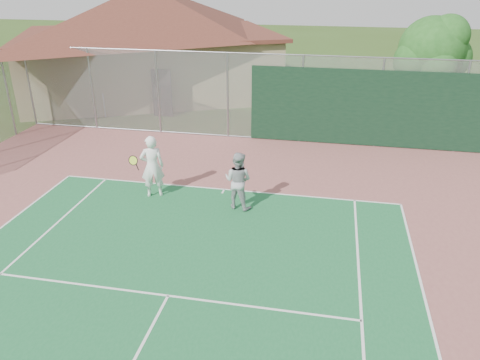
% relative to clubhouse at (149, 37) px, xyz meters
% --- Properties ---
extents(back_fence, '(20.08, 0.11, 3.53)m').
position_rel_clubhouse_xyz_m(back_fence, '(8.97, -6.70, -1.43)').
color(back_fence, gray).
rests_on(back_fence, ground).
extents(clubhouse, '(16.77, 14.45, 6.10)m').
position_rel_clubhouse_xyz_m(clubhouse, '(0.00, 0.00, 0.00)').
color(clubhouse, tan).
rests_on(clubhouse, ground).
extents(bleachers, '(3.75, 2.97, 1.14)m').
position_rel_clubhouse_xyz_m(bleachers, '(-2.40, -4.21, -2.49)').
color(bleachers, maroon).
rests_on(bleachers, ground).
extents(tree, '(3.43, 3.25, 4.79)m').
position_rel_clubhouse_xyz_m(tree, '(14.30, -2.66, 0.05)').
color(tree, '#352313').
rests_on(tree, ground).
extents(player_white_front, '(1.06, 0.75, 1.97)m').
position_rel_clubhouse_xyz_m(player_white_front, '(4.81, -12.64, -2.11)').
color(player_white_front, white).
rests_on(player_white_front, ground).
extents(player_grey_back, '(0.98, 0.85, 1.74)m').
position_rel_clubhouse_xyz_m(player_grey_back, '(7.54, -12.91, -2.23)').
color(player_grey_back, '#A9ABAE').
rests_on(player_grey_back, ground).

